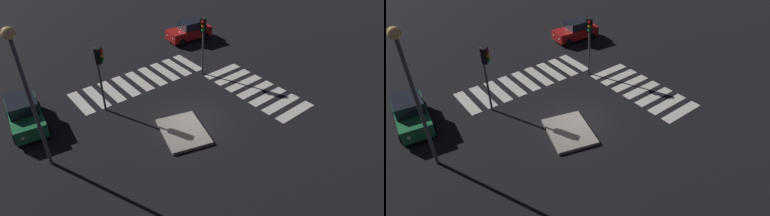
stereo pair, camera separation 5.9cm
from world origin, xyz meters
The scene contains 9 objects.
ground_plane centered at (0.00, 0.00, 0.00)m, with size 80.00×80.00×0.00m, color black.
traffic_island centered at (-0.57, 1.13, 0.09)m, with size 3.86×3.31×0.18m.
car_green centered at (5.97, 8.10, 0.90)m, with size 4.38×2.41×1.83m.
car_red centered at (9.84, -7.63, 0.87)m, with size 2.18×4.19×1.78m.
traffic_light_east centered at (4.07, -4.29, 3.38)m, with size 0.54×0.53×4.47m.
traffic_light_north centered at (4.37, 3.56, 3.36)m, with size 0.53×0.54×4.44m.
street_lamp centered at (1.85, 8.19, 5.23)m, with size 0.56×0.56×7.66m.
crosswalk_near centered at (0.00, -5.84, 0.01)m, with size 7.60×3.20×0.02m.
crosswalk_side centered at (6.26, 0.00, 0.01)m, with size 3.20×9.90×0.02m.
Camera 2 is at (-13.01, 10.42, 12.83)m, focal length 31.38 mm.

